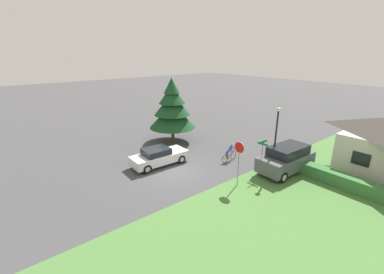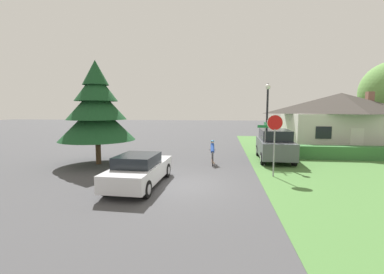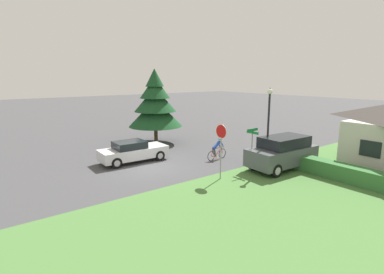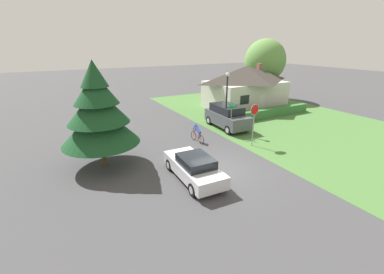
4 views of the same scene
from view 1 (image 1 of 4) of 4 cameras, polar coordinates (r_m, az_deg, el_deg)
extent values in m
plane|color=#424244|center=(19.43, -3.97, -7.59)|extent=(140.00, 140.00, 0.00)
cube|color=#477538|center=(16.56, 34.86, -16.14)|extent=(16.00, 36.00, 0.01)
cube|color=black|center=(20.70, 33.39, -4.11)|extent=(1.10, 0.07, 0.90)
cube|color=#387038|center=(19.37, 35.01, -9.76)|extent=(11.13, 0.90, 0.89)
cube|color=silver|center=(20.40, -7.23, -4.53)|extent=(1.92, 4.54, 0.68)
cube|color=black|center=(20.06, -7.96, -3.19)|extent=(1.62, 2.02, 0.47)
cylinder|color=black|center=(21.83, -4.77, -3.63)|extent=(0.31, 0.69, 0.68)
cylinder|color=#ADADB2|center=(21.83, -4.77, -3.63)|extent=(0.31, 0.40, 0.39)
cylinder|color=black|center=(20.64, -2.45, -4.92)|extent=(0.31, 0.69, 0.68)
cylinder|color=#ADADB2|center=(20.64, -2.45, -4.92)|extent=(0.31, 0.40, 0.39)
cylinder|color=black|center=(20.51, -11.99, -5.49)|extent=(0.31, 0.69, 0.68)
cylinder|color=#ADADB2|center=(20.51, -11.99, -5.49)|extent=(0.31, 0.40, 0.39)
cylinder|color=black|center=(19.23, -9.99, -7.01)|extent=(0.31, 0.69, 0.68)
cylinder|color=#ADADB2|center=(19.23, -9.99, -7.01)|extent=(0.31, 0.40, 0.39)
torus|color=black|center=(20.85, 7.29, -4.87)|extent=(0.08, 0.69, 0.69)
torus|color=black|center=(21.63, 9.15, -4.08)|extent=(0.08, 0.69, 0.69)
cylinder|color=#B21E1E|center=(20.98, 7.79, -4.27)|extent=(0.05, 0.19, 0.55)
cylinder|color=#B21E1E|center=(21.26, 8.49, -3.89)|extent=(0.08, 0.68, 0.64)
cylinder|color=#B21E1E|center=(21.10, 8.39, -3.27)|extent=(0.09, 0.81, 0.11)
cylinder|color=#B21E1E|center=(20.99, 7.59, -4.88)|extent=(0.06, 0.36, 0.15)
cylinder|color=#B21E1E|center=(20.83, 7.49, -4.26)|extent=(0.04, 0.22, 0.44)
cylinder|color=#B21E1E|center=(21.51, 9.11, -3.49)|extent=(0.04, 0.12, 0.50)
cylinder|color=black|center=(21.38, 9.08, -2.90)|extent=(0.44, 0.05, 0.02)
ellipsoid|color=black|center=(20.82, 7.69, -3.60)|extent=(0.09, 0.20, 0.05)
cylinder|color=slate|center=(20.88, 7.65, -4.02)|extent=(0.13, 0.26, 0.45)
cylinder|color=slate|center=(21.02, 7.94, -4.12)|extent=(0.13, 0.26, 0.61)
cylinder|color=beige|center=(21.07, 7.74, -4.87)|extent=(0.08, 0.08, 0.30)
cylinder|color=beige|center=(21.19, 8.13, -5.04)|extent=(0.17, 0.08, 0.21)
cylinder|color=#264CB2|center=(20.95, 8.24, -2.78)|extent=(0.27, 0.73, 0.58)
cylinder|color=#264CB2|center=(21.15, 8.67, -2.61)|extent=(0.09, 0.26, 0.36)
cylinder|color=#264CB2|center=(21.34, 9.18, -2.43)|extent=(0.09, 0.26, 0.36)
sphere|color=beige|center=(21.05, 8.81, -1.72)|extent=(0.19, 0.19, 0.19)
ellipsoid|color=#267FBF|center=(21.04, 8.81, -1.59)|extent=(0.22, 0.18, 0.12)
cube|color=#4C5156|center=(20.18, 20.10, -5.09)|extent=(2.20, 4.68, 1.03)
cube|color=black|center=(20.01, 20.63, -2.75)|extent=(1.89, 3.10, 0.66)
cylinder|color=black|center=(22.03, 20.32, -4.44)|extent=(0.29, 0.78, 0.77)
cylinder|color=#ADADB2|center=(22.03, 20.32, -4.44)|extent=(0.29, 0.46, 0.45)
cylinder|color=black|center=(21.21, 24.35, -5.84)|extent=(0.29, 0.78, 0.77)
cylinder|color=#ADADB2|center=(21.21, 24.35, -5.84)|extent=(0.29, 0.46, 0.45)
cylinder|color=black|center=(19.64, 15.21, -6.70)|extent=(0.29, 0.78, 0.77)
cylinder|color=#ADADB2|center=(19.64, 15.21, -6.70)|extent=(0.29, 0.46, 0.45)
cylinder|color=black|center=(18.72, 19.53, -8.43)|extent=(0.29, 0.78, 0.77)
cylinder|color=#ADADB2|center=(18.72, 19.53, -8.43)|extent=(0.29, 0.46, 0.45)
cylinder|color=gray|center=(17.24, 10.19, -7.00)|extent=(0.07, 0.07, 2.38)
cylinder|color=red|center=(16.66, 10.48, -2.33)|extent=(0.73, 0.08, 0.73)
cylinder|color=silver|center=(16.66, 10.48, -2.33)|extent=(0.77, 0.07, 0.77)
cylinder|color=black|center=(19.48, 17.98, -1.12)|extent=(0.12, 0.12, 4.58)
sphere|color=white|center=(18.85, 18.70, 5.88)|extent=(0.32, 0.32, 0.32)
cone|color=black|center=(18.82, 18.75, 6.36)|extent=(0.19, 0.19, 0.13)
cylinder|color=gray|center=(19.16, 15.17, -4.88)|extent=(0.06, 0.06, 2.28)
cube|color=#197238|center=(18.73, 15.47, -1.51)|extent=(0.90, 0.03, 0.16)
cube|color=#197238|center=(18.68, 15.51, -1.04)|extent=(0.03, 0.90, 0.16)
cylinder|color=#4C3823|center=(25.59, -4.29, 0.65)|extent=(0.31, 0.31, 1.47)
cone|color=#194723|center=(25.08, -4.39, 4.74)|extent=(4.48, 4.48, 2.28)
cone|color=#194723|center=(24.84, -4.45, 7.25)|extent=(3.49, 3.49, 2.01)
cone|color=#194723|center=(24.68, -4.51, 9.46)|extent=(2.51, 2.51, 1.74)
cone|color=#194723|center=(24.57, -4.56, 11.34)|extent=(1.52, 1.52, 1.46)
camera|label=2|loc=(13.55, -39.71, -8.58)|focal=24.00mm
camera|label=3|loc=(3.51, 80.04, -55.55)|focal=28.00mm
camera|label=4|loc=(22.22, -42.94, 9.86)|focal=24.00mm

